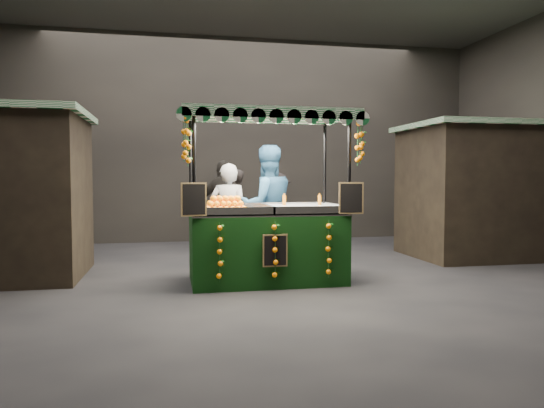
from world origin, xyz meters
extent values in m
plane|color=black|center=(0.00, 0.00, 0.00)|extent=(12.00, 12.00, 0.00)
cube|color=black|center=(0.00, 5.00, 2.50)|extent=(12.00, 0.10, 5.00)
cube|color=black|center=(4.40, 1.50, 1.25)|extent=(2.80, 2.00, 2.50)
cube|color=#115225|center=(4.40, 1.50, 2.55)|extent=(3.00, 2.20, 0.10)
cube|color=black|center=(-0.24, -0.05, 0.51)|extent=(2.24, 1.22, 1.02)
cube|color=#B0B2B7|center=(-0.24, -0.05, 1.04)|extent=(2.24, 1.22, 0.04)
cylinder|color=black|center=(-1.33, -0.63, 1.22)|extent=(0.05, 0.05, 2.44)
cylinder|color=black|center=(0.85, -0.63, 1.22)|extent=(0.05, 0.05, 2.44)
cylinder|color=black|center=(-1.33, 0.53, 1.22)|extent=(0.05, 0.05, 2.44)
cylinder|color=black|center=(0.85, 0.53, 1.22)|extent=(0.05, 0.05, 2.44)
cube|color=#115225|center=(-0.24, -0.05, 2.48)|extent=(2.49, 1.47, 0.08)
cube|color=white|center=(0.37, -0.05, 1.10)|extent=(1.00, 1.10, 0.08)
cube|color=black|center=(-1.34, -0.69, 1.27)|extent=(0.34, 0.10, 0.45)
cube|color=black|center=(0.86, -0.69, 1.27)|extent=(0.34, 0.10, 0.45)
cube|color=black|center=(-0.24, -0.70, 0.56)|extent=(0.35, 0.03, 0.45)
imported|color=gray|center=(-0.68, 1.07, 0.90)|extent=(0.75, 0.60, 1.80)
imported|color=#254F78|center=(-0.03, 1.00, 1.06)|extent=(1.15, 0.97, 2.11)
imported|color=black|center=(-3.40, 2.50, 0.95)|extent=(0.73, 0.51, 1.89)
imported|color=#2B2723|center=(3.58, 1.87, 0.85)|extent=(1.05, 1.00, 1.70)
imported|color=#2D2924|center=(-0.49, 3.60, 0.97)|extent=(1.22, 0.96, 1.94)
imported|color=black|center=(0.77, 3.89, 0.84)|extent=(1.05, 1.25, 1.67)
imported|color=#2D2824|center=(-4.50, 2.65, 0.93)|extent=(1.07, 1.04, 1.85)
imported|color=black|center=(4.50, 2.88, 0.85)|extent=(1.14, 1.64, 1.70)
imported|color=#2E2826|center=(-0.22, 3.87, 0.87)|extent=(0.54, 0.71, 1.74)
camera|label=1|loc=(-1.64, -7.42, 1.56)|focal=33.29mm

